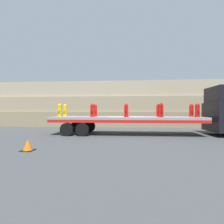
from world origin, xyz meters
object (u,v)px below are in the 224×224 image
Objects in this scene: fire_hydrant_red_near_4 at (197,110)px; traffic_cone at (28,145)px; fire_hydrant_yellow_far_0 at (65,110)px; fire_hydrant_red_near_1 at (92,110)px; fire_hydrant_red_far_3 at (158,110)px; fire_hydrant_red_far_1 at (95,110)px; fire_hydrant_red_near_2 at (126,110)px; flatbed_trailer at (118,120)px; fire_hydrant_red_far_4 at (191,110)px; fire_hydrant_yellow_near_0 at (60,110)px; fire_hydrant_red_far_2 at (126,110)px; fire_hydrant_red_near_3 at (161,110)px.

fire_hydrant_red_near_4 is 10.25m from traffic_cone.
fire_hydrant_red_near_4 is at bearing -6.55° from fire_hydrant_yellow_far_0.
fire_hydrant_red_near_1 is 4.83m from fire_hydrant_red_far_3.
fire_hydrant_red_far_1 is 2.59m from fire_hydrant_red_near_2.
fire_hydrant_red_far_4 reaches higher than flatbed_trailer.
fire_hydrant_red_far_1 is at bearing 73.00° from traffic_cone.
fire_hydrant_red_near_1 is (2.35, 0.00, 0.00)m from fire_hydrant_yellow_near_0.
fire_hydrant_yellow_far_0 is 1.00× the size of fire_hydrant_red_near_1.
fire_hydrant_red_far_1 is 6.41m from traffic_cone.
fire_hydrant_red_near_4 is 1.08m from fire_hydrant_red_far_4.
fire_hydrant_red_far_1 is 1.00× the size of fire_hydrant_red_far_3.
fire_hydrant_red_near_2 is at bearing -167.08° from fire_hydrant_red_far_4.
fire_hydrant_yellow_far_0 is at bearing 155.35° from fire_hydrant_red_near_1.
fire_hydrant_red_far_3 is (7.06, 0.00, 0.00)m from fire_hydrant_yellow_far_0.
fire_hydrant_red_far_3 is 1.00× the size of fire_hydrant_red_far_4.
fire_hydrant_yellow_far_0 is 1.00× the size of fire_hydrant_red_far_3.
fire_hydrant_red_far_4 is (4.71, 0.00, 0.00)m from fire_hydrant_red_far_2.
fire_hydrant_yellow_far_0 and fire_hydrant_red_near_1 have the same top height.
fire_hydrant_yellow_near_0 is at bearing -173.45° from fire_hydrant_red_far_4.
fire_hydrant_red_near_4 is at bearing 28.81° from traffic_cone.
fire_hydrant_yellow_far_0 and fire_hydrant_red_near_3 have the same top height.
fire_hydrant_red_near_3 is 1.00× the size of fire_hydrant_red_near_4.
traffic_cone is (-3.60, -5.43, -0.82)m from flatbed_trailer.
fire_hydrant_yellow_far_0 is 4.71m from fire_hydrant_red_far_2.
fire_hydrant_red_far_4 is at bearing 33.88° from traffic_cone.
fire_hydrant_red_near_4 is 1.80× the size of traffic_cone.
fire_hydrant_red_near_2 reaches higher than traffic_cone.
fire_hydrant_red_near_1 reaches higher than traffic_cone.
fire_hydrant_yellow_near_0 is at bearing 180.00° from fire_hydrant_red_near_3.
fire_hydrant_red_near_3 and fire_hydrant_red_far_3 have the same top height.
fire_hydrant_red_near_3 is 1.08m from fire_hydrant_red_far_3.
fire_hydrant_red_far_4 is (0.00, 1.08, 0.00)m from fire_hydrant_red_near_4.
fire_hydrant_red_near_4 is at bearing 0.00° from fire_hydrant_red_near_1.
fire_hydrant_red_near_1 is at bearing -171.30° from fire_hydrant_red_far_4.
fire_hydrant_yellow_near_0 is 5.13m from traffic_cone.
fire_hydrant_yellow_near_0 is 1.00× the size of fire_hydrant_red_far_1.
fire_hydrant_yellow_far_0 is 2.35m from fire_hydrant_red_far_1.
traffic_cone is at bearing -110.48° from fire_hydrant_red_near_1.
fire_hydrant_yellow_near_0 is 1.00× the size of fire_hydrant_red_far_3.
fire_hydrant_red_near_1 is 1.00× the size of fire_hydrant_red_far_1.
fire_hydrant_yellow_far_0 is 1.00× the size of fire_hydrant_red_far_4.
fire_hydrant_yellow_far_0 is at bearing 95.06° from traffic_cone.
fire_hydrant_red_near_3 is at bearing 180.00° from fire_hydrant_red_near_4.
fire_hydrant_red_far_1 is 4.83m from fire_hydrant_red_near_3.
fire_hydrant_red_far_1 reaches higher than traffic_cone.
fire_hydrant_red_near_3 is at bearing -8.70° from fire_hydrant_yellow_far_0.
fire_hydrant_red_far_2 is (4.71, 1.08, 0.00)m from fire_hydrant_yellow_near_0.
fire_hydrant_yellow_near_0 is at bearing 180.00° from fire_hydrant_red_near_2.
fire_hydrant_red_near_4 is at bearing 0.00° from fire_hydrant_red_near_2.
fire_hydrant_red_near_4 reaches higher than flatbed_trailer.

